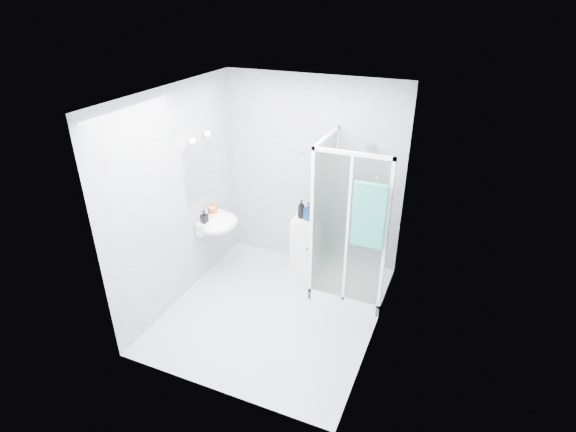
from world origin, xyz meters
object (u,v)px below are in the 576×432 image
at_px(shower_enclosure, 346,261).
at_px(wall_basin, 217,223).
at_px(shampoo_bottle_b, 309,211).
at_px(storage_cabinet, 304,244).
at_px(soap_dispenser_orange, 213,208).
at_px(hand_towel, 369,214).
at_px(soap_dispenser_black, 204,217).
at_px(shampoo_bottle_a, 301,209).

xyz_separation_m(shower_enclosure, wall_basin, (-1.66, -0.32, 0.35)).
xyz_separation_m(wall_basin, shampoo_bottle_b, (1.04, 0.60, 0.10)).
height_order(storage_cabinet, soap_dispenser_orange, soap_dispenser_orange).
bearing_deg(soap_dispenser_orange, shampoo_bottle_b, 23.00).
relative_size(hand_towel, soap_dispenser_black, 4.48).
xyz_separation_m(soap_dispenser_orange, soap_dispenser_black, (0.04, -0.27, 0.00)).
bearing_deg(shampoo_bottle_b, storage_cabinet, -178.54).
xyz_separation_m(wall_basin, soap_dispenser_black, (-0.08, -0.16, 0.15)).
distance_m(shampoo_bottle_a, soap_dispenser_orange, 1.16).
height_order(storage_cabinet, shampoo_bottle_b, shampoo_bottle_b).
distance_m(soap_dispenser_orange, soap_dispenser_black, 0.28).
distance_m(shower_enclosure, soap_dispenser_black, 1.87).
relative_size(hand_towel, soap_dispenser_orange, 4.73).
xyz_separation_m(shampoo_bottle_a, soap_dispenser_black, (-1.00, -0.78, 0.05)).
height_order(wall_basin, storage_cabinet, wall_basin).
distance_m(shampoo_bottle_a, shampoo_bottle_b, 0.11).
distance_m(shower_enclosure, soap_dispenser_orange, 1.86).
relative_size(storage_cabinet, soap_dispenser_orange, 4.77).
height_order(storage_cabinet, shampoo_bottle_a, shampoo_bottle_a).
distance_m(shampoo_bottle_b, soap_dispenser_black, 1.36).
height_order(hand_towel, soap_dispenser_orange, hand_towel).
bearing_deg(soap_dispenser_black, hand_towel, 2.12).
height_order(storage_cabinet, soap_dispenser_black, soap_dispenser_black).
height_order(shower_enclosure, soap_dispenser_black, shower_enclosure).
height_order(shower_enclosure, shampoo_bottle_a, shower_enclosure).
xyz_separation_m(shower_enclosure, hand_towel, (0.31, -0.40, 0.90)).
relative_size(wall_basin, shampoo_bottle_a, 2.15).
xyz_separation_m(shampoo_bottle_b, soap_dispenser_orange, (-1.16, -0.49, 0.05)).
height_order(shower_enclosure, soap_dispenser_orange, shower_enclosure).
height_order(shower_enclosure, hand_towel, shower_enclosure).
bearing_deg(soap_dispenser_orange, wall_basin, -42.02).
bearing_deg(soap_dispenser_orange, storage_cabinet, 23.98).
xyz_separation_m(hand_towel, shampoo_bottle_a, (-1.04, 0.70, -0.45)).
distance_m(hand_towel, soap_dispenser_black, 2.09).
height_order(shampoo_bottle_a, soap_dispenser_orange, shampoo_bottle_a).
height_order(soap_dispenser_orange, soap_dispenser_black, soap_dispenser_black).
relative_size(shower_enclosure, wall_basin, 3.57).
bearing_deg(hand_towel, shampoo_bottle_a, 146.09).
bearing_deg(soap_dispenser_black, wall_basin, 63.42).
bearing_deg(storage_cabinet, hand_towel, -37.76).
distance_m(storage_cabinet, hand_towel, 1.54).
distance_m(storage_cabinet, shampoo_bottle_a, 0.52).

